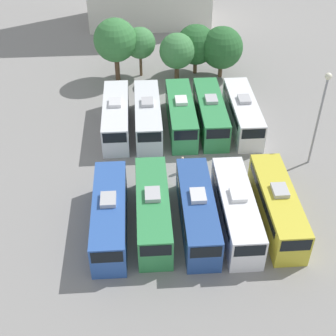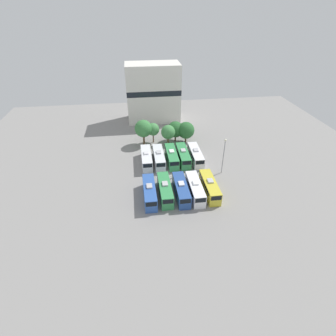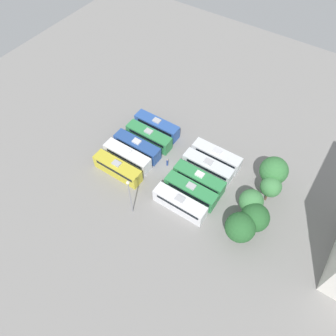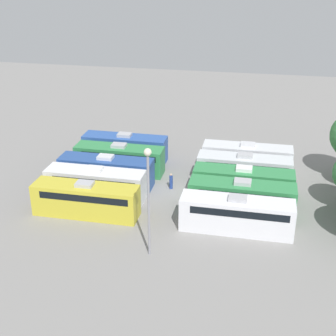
% 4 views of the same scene
% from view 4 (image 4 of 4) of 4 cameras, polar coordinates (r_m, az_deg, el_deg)
% --- Properties ---
extents(ground_plane, '(114.06, 114.06, 0.00)m').
position_cam_4_polar(ground_plane, '(49.27, 0.54, -2.73)').
color(ground_plane, gray).
extents(bus_0, '(2.60, 10.04, 3.40)m').
position_cam_4_polar(bus_0, '(56.21, -5.24, 2.56)').
color(bus_0, '#2D56A8').
rests_on(bus_0, ground_plane).
extents(bus_1, '(2.60, 10.04, 3.40)m').
position_cam_4_polar(bus_1, '(53.09, -5.90, 1.19)').
color(bus_1, '#338C4C').
rests_on(bus_1, ground_plane).
extents(bus_2, '(2.60, 10.04, 3.40)m').
position_cam_4_polar(bus_2, '(50.16, -7.51, -0.32)').
color(bus_2, '#284C93').
rests_on(bus_2, ground_plane).
extents(bus_3, '(2.60, 10.04, 3.40)m').
position_cam_4_polar(bus_3, '(47.55, -8.79, -1.84)').
color(bus_3, white).
rests_on(bus_3, ground_plane).
extents(bus_4, '(2.60, 10.04, 3.40)m').
position_cam_4_polar(bus_4, '(44.67, -9.95, -3.73)').
color(bus_4, gold).
rests_on(bus_4, ground_plane).
extents(bus_5, '(2.60, 10.04, 3.40)m').
position_cam_4_polar(bus_5, '(53.80, 9.64, 1.29)').
color(bus_5, silver).
rests_on(bus_5, ground_plane).
extents(bus_6, '(2.60, 10.04, 3.40)m').
position_cam_4_polar(bus_6, '(50.81, 9.31, -0.10)').
color(bus_6, silver).
rests_on(bus_6, ground_plane).
extents(bus_7, '(2.60, 10.04, 3.40)m').
position_cam_4_polar(bus_7, '(47.69, 9.18, -1.78)').
color(bus_7, '#338C4C').
rests_on(bus_7, ground_plane).
extents(bus_8, '(2.60, 10.04, 3.40)m').
position_cam_4_polar(bus_8, '(44.92, 9.01, -3.49)').
color(bus_8, '#338C4C').
rests_on(bus_8, ground_plane).
extents(bus_9, '(2.60, 10.04, 3.40)m').
position_cam_4_polar(bus_9, '(41.98, 8.41, -5.55)').
color(bus_9, white).
rests_on(bus_9, ground_plane).
extents(worker_person, '(0.36, 0.36, 1.72)m').
position_cam_4_polar(worker_person, '(49.30, 0.38, -1.67)').
color(worker_person, navy).
rests_on(worker_person, ground_plane).
extents(light_pole, '(0.60, 0.60, 9.41)m').
position_cam_4_polar(light_pole, '(36.14, -2.42, -2.30)').
color(light_pole, gray).
rests_on(light_pole, ground_plane).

